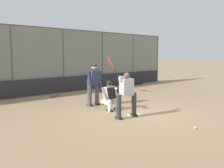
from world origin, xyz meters
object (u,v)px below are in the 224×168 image
object	(u,v)px
baseball_loose	(195,128)
equipment_bag_dugout_side	(137,82)
batter_at_plate	(126,93)
spare_bat_near_backstop	(54,96)
umpire_home	(94,84)
spare_bat_by_padding	(149,91)
catcher_behind_plate	(111,95)

from	to	relation	value
baseball_loose	equipment_bag_dugout_side	world-z (taller)	equipment_bag_dugout_side
batter_at_plate	spare_bat_near_backstop	world-z (taller)	batter_at_plate
umpire_home	spare_bat_by_padding	distance (m)	5.42
spare_bat_by_padding	baseball_loose	size ratio (longest dim) A/B	9.78
batter_at_plate	spare_bat_by_padding	xyz separation A→B (m)	(-5.82, -3.50, -0.81)
spare_bat_near_backstop	spare_bat_by_padding	distance (m)	5.62
baseball_loose	equipment_bag_dugout_side	size ratio (longest dim) A/B	0.06
umpire_home	equipment_bag_dugout_side	distance (m)	8.22
equipment_bag_dugout_side	batter_at_plate	bearing A→B (deg)	38.28
catcher_behind_plate	equipment_bag_dugout_side	distance (m)	8.91
spare_bat_near_backstop	baseball_loose	xyz separation A→B (m)	(0.14, 7.89, 0.00)
baseball_loose	equipment_bag_dugout_side	xyz separation A→B (m)	(-7.40, -8.52, 0.12)
equipment_bag_dugout_side	spare_bat_by_padding	bearing A→B (deg)	53.02
batter_at_plate	catcher_behind_plate	xyz separation A→B (m)	(-0.44, -1.24, -0.24)
umpire_home	spare_bat_by_padding	bearing A→B (deg)	-167.30
batter_at_plate	equipment_bag_dugout_side	bearing A→B (deg)	-135.61
umpire_home	batter_at_plate	bearing A→B (deg)	76.94
umpire_home	baseball_loose	size ratio (longest dim) A/B	23.64
batter_at_plate	umpire_home	xyz separation A→B (m)	(-0.59, -2.40, 0.10)
spare_bat_near_backstop	umpire_home	bearing A→B (deg)	54.02
catcher_behind_plate	baseball_loose	xyz separation A→B (m)	(0.00, 3.57, -0.56)
batter_at_plate	umpire_home	world-z (taller)	batter_at_plate
spare_bat_near_backstop	batter_at_plate	bearing A→B (deg)	47.95
catcher_behind_plate	spare_bat_by_padding	distance (m)	5.86
catcher_behind_plate	spare_bat_near_backstop	size ratio (longest dim) A/B	1.56
batter_at_plate	umpire_home	size ratio (longest dim) A/B	1.19
batter_at_plate	spare_bat_by_padding	size ratio (longest dim) A/B	2.88
spare_bat_by_padding	equipment_bag_dugout_side	xyz separation A→B (m)	(-2.02, -2.69, 0.13)
umpire_home	equipment_bag_dugout_side	bearing A→B (deg)	-151.63
catcher_behind_plate	batter_at_plate	bearing A→B (deg)	68.81
batter_at_plate	spare_bat_by_padding	distance (m)	6.84
catcher_behind_plate	equipment_bag_dugout_side	xyz separation A→B (m)	(-7.40, -4.95, -0.44)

